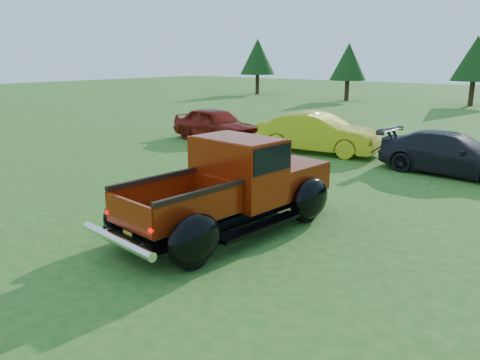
{
  "coord_description": "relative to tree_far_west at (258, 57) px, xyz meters",
  "views": [
    {
      "loc": [
        5.95,
        -6.62,
        3.47
      ],
      "look_at": [
        0.34,
        0.2,
        1.15
      ],
      "focal_mm": 35.0,
      "sensor_mm": 36.0,
      "label": 1
    }
  ],
  "objects": [
    {
      "name": "ground",
      "position": [
        22.0,
        -30.0,
        -3.52
      ],
      "size": [
        120.0,
        120.0,
        0.0
      ],
      "primitive_type": "plane",
      "color": "#235A19",
      "rests_on": "ground"
    },
    {
      "name": "tree_far_west",
      "position": [
        0.0,
        0.0,
        0.0
      ],
      "size": [
        3.33,
        3.33,
        5.2
      ],
      "color": "#332114",
      "rests_on": "ground"
    },
    {
      "name": "tree_west",
      "position": [
        10.0,
        -1.0,
        -0.41
      ],
      "size": [
        2.94,
        2.94,
        4.6
      ],
      "color": "#332114",
      "rests_on": "ground"
    },
    {
      "name": "tree_mid_left",
      "position": [
        19.0,
        1.0,
        -0.14
      ],
      "size": [
        3.2,
        3.2,
        5.0
      ],
      "color": "#332114",
      "rests_on": "ground"
    },
    {
      "name": "pickup_truck",
      "position": [
        21.96,
        -29.39,
        -2.62
      ],
      "size": [
        2.74,
        5.26,
        1.9
      ],
      "rotation": [
        0.0,
        0.0,
        -0.08
      ],
      "color": "black",
      "rests_on": "ground"
    },
    {
      "name": "show_car_red",
      "position": [
        14.48,
        -21.89,
        -2.82
      ],
      "size": [
        4.21,
        1.89,
        1.4
      ],
      "primitive_type": "imported",
      "rotation": [
        0.0,
        0.0,
        1.51
      ],
      "color": "maroon",
      "rests_on": "ground"
    },
    {
      "name": "show_car_yellow",
      "position": [
        19.23,
        -21.42,
        -2.78
      ],
      "size": [
        4.69,
        2.24,
        1.48
      ],
      "primitive_type": "imported",
      "rotation": [
        0.0,
        0.0,
        1.72
      ],
      "color": "gold",
      "rests_on": "ground"
    },
    {
      "name": "show_car_grey",
      "position": [
        24.08,
        -21.75,
        -2.89
      ],
      "size": [
        4.41,
        1.9,
        1.27
      ],
      "primitive_type": "imported",
      "rotation": [
        0.0,
        0.0,
        1.54
      ],
      "color": "black",
      "rests_on": "ground"
    }
  ]
}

